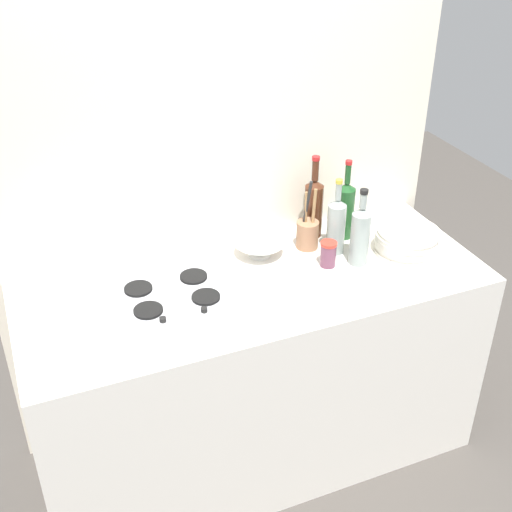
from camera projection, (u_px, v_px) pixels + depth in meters
ground_plane at (256, 448)px, 3.03m from camera, size 6.00×6.00×0.00m
counter_block at (256, 372)px, 2.80m from camera, size 1.80×0.70×0.90m
backsplash_panel at (220, 177)px, 2.71m from camera, size 1.90×0.06×2.36m
stovetop_hob at (172, 296)px, 2.46m from camera, size 0.43×0.32×0.04m
plate_stack at (406, 241)px, 2.73m from camera, size 0.26×0.26×0.10m
wine_bottle_leftmost at (314, 206)px, 2.80m from camera, size 0.08×0.08×0.36m
wine_bottle_mid_left at (345, 209)px, 2.80m from camera, size 0.08×0.08×0.35m
wine_bottle_mid_right at (360, 234)px, 2.62m from camera, size 0.08×0.08×0.32m
wine_bottle_rightmost at (336, 225)px, 2.69m from camera, size 0.07×0.07×0.33m
mixing_bowl at (260, 248)px, 2.71m from camera, size 0.20×0.20×0.06m
utensil_crock at (308, 233)px, 2.75m from camera, size 0.09×0.09×0.31m
condiment_jar_front at (328, 254)px, 2.64m from camera, size 0.07×0.07×0.11m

